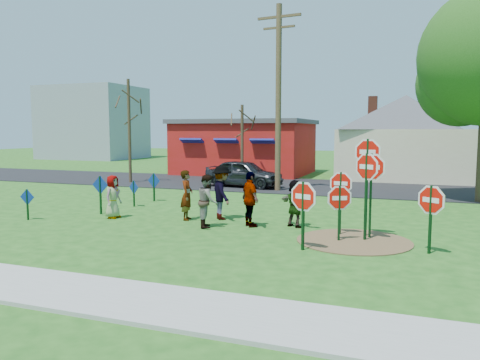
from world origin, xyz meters
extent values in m
plane|color=#1E4F16|center=(0.00, 0.00, 0.00)|extent=(120.00, 120.00, 0.00)
cube|color=#9E9E99|center=(0.00, -7.20, 0.04)|extent=(22.00, 1.80, 0.08)
cube|color=black|center=(0.00, 11.50, 0.02)|extent=(120.00, 7.50, 0.04)
cylinder|color=brown|center=(4.50, -1.00, 0.01)|extent=(3.20, 3.20, 0.03)
cube|color=#A31910|center=(-5.50, 18.00, 1.80)|extent=(9.00, 7.00, 3.60)
cube|color=#4C4C51|center=(-5.50, 18.00, 3.75)|extent=(9.40, 7.40, 0.30)
cube|color=navy|center=(-8.00, 14.40, 2.40)|extent=(1.60, 0.78, 0.45)
cube|color=navy|center=(-5.50, 14.40, 2.40)|extent=(1.60, 0.78, 0.45)
cube|color=navy|center=(-3.00, 14.40, 2.40)|extent=(1.60, 0.78, 0.45)
cube|color=beige|center=(5.50, 18.00, 1.60)|extent=(8.00, 7.00, 3.20)
pyramid|color=#4C4C51|center=(5.50, 18.00, 5.40)|extent=(9.40, 9.40, 2.20)
cube|color=brown|center=(3.50, 17.00, 4.60)|extent=(0.55, 0.55, 1.40)
cube|color=brown|center=(7.50, 19.00, 4.60)|extent=(0.55, 0.55, 1.40)
cube|color=#8C939E|center=(-28.00, 30.00, 4.00)|extent=(10.00, 8.00, 8.00)
cube|color=black|center=(3.36, -2.44, 0.90)|extent=(0.08, 0.09, 1.80)
cylinder|color=white|center=(3.36, -2.44, 1.41)|extent=(0.98, 0.43, 1.06)
cylinder|color=red|center=(3.36, -2.44, 1.41)|extent=(0.85, 0.37, 0.91)
cube|color=white|center=(3.36, -2.44, 1.41)|extent=(0.43, 0.19, 0.13)
cube|color=black|center=(4.74, -0.22, 1.44)|extent=(0.06, 0.08, 2.87)
cylinder|color=white|center=(4.74, -0.22, 2.49)|extent=(1.03, 0.18, 1.04)
cylinder|color=red|center=(4.74, -0.22, 2.49)|extent=(0.89, 0.16, 0.90)
cube|color=white|center=(4.74, -0.22, 2.49)|extent=(0.45, 0.08, 0.13)
cylinder|color=gold|center=(4.74, -0.22, 2.49)|extent=(1.03, 0.17, 1.04)
cube|color=black|center=(4.78, -0.79, 1.24)|extent=(0.08, 0.09, 2.48)
cylinder|color=white|center=(4.78, -0.79, 2.10)|extent=(0.88, 0.58, 1.04)
cylinder|color=red|center=(4.78, -0.79, 2.10)|extent=(0.76, 0.50, 0.90)
cube|color=white|center=(4.78, -0.79, 2.10)|extent=(0.39, 0.25, 0.13)
cube|color=black|center=(4.88, -0.42, 1.23)|extent=(0.06, 0.08, 2.46)
cylinder|color=white|center=(4.88, -0.42, 2.07)|extent=(1.07, 0.14, 1.08)
cylinder|color=red|center=(4.88, -0.42, 2.07)|extent=(0.92, 0.13, 0.93)
cube|color=white|center=(4.88, -0.42, 2.07)|extent=(0.47, 0.06, 0.13)
cylinder|color=gold|center=(4.88, -0.42, 2.07)|extent=(1.07, 0.14, 1.08)
cube|color=black|center=(4.09, -1.12, 0.79)|extent=(0.07, 0.08, 1.58)
cylinder|color=white|center=(4.09, -1.12, 1.23)|extent=(0.87, 0.41, 0.95)
cylinder|color=red|center=(4.09, -1.12, 1.23)|extent=(0.75, 0.36, 0.82)
cube|color=white|center=(4.09, -1.12, 1.23)|extent=(0.38, 0.18, 0.12)
cube|color=black|center=(6.45, -1.68, 0.87)|extent=(0.08, 0.09, 1.74)
cylinder|color=white|center=(6.45, -1.68, 1.38)|extent=(0.85, 0.57, 1.01)
cylinder|color=red|center=(6.45, -1.68, 1.38)|extent=(0.74, 0.49, 0.87)
cube|color=white|center=(6.45, -1.68, 1.38)|extent=(0.37, 0.25, 0.13)
cylinder|color=gold|center=(6.45, -1.68, 1.38)|extent=(0.85, 0.56, 1.01)
cube|color=black|center=(4.01, -0.29, 0.94)|extent=(0.06, 0.07, 1.89)
cylinder|color=white|center=(4.01, -0.29, 1.56)|extent=(0.92, 0.13, 0.92)
cylinder|color=red|center=(4.01, -0.29, 1.56)|extent=(0.79, 0.11, 0.79)
cube|color=white|center=(4.01, -0.29, 1.56)|extent=(0.40, 0.05, 0.11)
cube|color=black|center=(-6.59, -1.65, 0.54)|extent=(0.05, 0.06, 1.08)
cube|color=navy|center=(-6.59, -1.65, 0.81)|extent=(0.57, 0.06, 0.58)
cube|color=black|center=(-4.90, 0.19, 0.71)|extent=(0.06, 0.07, 1.43)
cube|color=navy|center=(-4.90, 0.19, 1.10)|extent=(0.70, 0.03, 0.70)
cube|color=black|center=(-4.71, 2.13, 0.54)|extent=(0.06, 0.07, 1.07)
cube|color=navy|center=(-4.71, 2.13, 0.80)|extent=(0.56, 0.22, 0.59)
cube|color=black|center=(-4.72, 3.74, 0.62)|extent=(0.07, 0.07, 1.24)
cube|color=navy|center=(-4.72, 3.74, 0.91)|extent=(0.68, 0.16, 0.69)
imported|color=#4B4D9B|center=(-4.00, -0.32, 0.77)|extent=(0.49, 0.75, 1.54)
imported|color=#257B61|center=(-1.36, 0.28, 0.87)|extent=(0.57, 0.72, 1.74)
imported|color=brown|center=(-0.17, -0.59, 0.85)|extent=(0.90, 1.01, 1.71)
imported|color=#39383E|center=(-0.27, 0.81, 0.95)|extent=(1.32, 1.41, 1.91)
imported|color=#432651|center=(1.10, -0.09, 0.90)|extent=(1.04, 1.07, 1.80)
imported|color=#1F4D34|center=(2.47, 0.41, 0.77)|extent=(1.47, 1.10, 1.54)
imported|color=#2E2E33|center=(-2.69, 9.88, 0.78)|extent=(4.55, 2.32, 1.48)
cylinder|color=#4C3823|center=(-0.52, 9.01, 4.70)|extent=(0.29, 0.29, 9.40)
cube|color=#4C3823|center=(-0.52, 9.01, 8.77)|extent=(2.30, 0.36, 0.13)
cube|color=#4C3823|center=(-0.52, 9.01, 8.25)|extent=(1.67, 0.28, 0.10)
sphere|color=#1B4612|center=(7.90, 9.23, 5.22)|extent=(3.86, 3.86, 3.86)
cylinder|color=#382819|center=(-9.85, 9.69, 3.07)|extent=(0.18, 0.18, 6.14)
cylinder|color=#382819|center=(-3.86, 12.82, 2.34)|extent=(0.18, 0.18, 4.69)
camera|label=1|loc=(5.94, -14.22, 3.10)|focal=35.00mm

